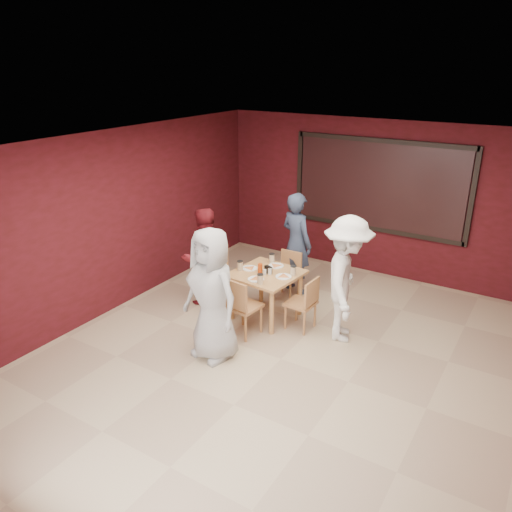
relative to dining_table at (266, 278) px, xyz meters
The scene contains 11 objects.
floor 1.37m from the dining_table, 49.48° to the right, with size 7.00×7.00×0.00m, color tan.
window_blinds 2.83m from the dining_table, 72.80° to the left, with size 3.00×0.02×1.50m, color black.
dining_table is the anchor object (origin of this frame).
chair_front 0.70m from the dining_table, 91.56° to the right, with size 0.48×0.48×0.89m.
chair_back 0.83m from the dining_table, 93.44° to the left, with size 0.39×0.39×0.79m.
chair_left 0.81m from the dining_table, behind, with size 0.56×0.56×0.97m.
chair_right 0.71m from the dining_table, ahead, with size 0.41×0.41×0.82m.
diner_front 1.33m from the dining_table, 91.94° to the right, with size 0.89×0.58×1.81m, color #A8A8A8.
diner_back 1.10m from the dining_table, 92.88° to the left, with size 0.63×0.42×1.74m, color #2F3B54.
diner_left 1.14m from the dining_table, behind, with size 0.77×0.60×1.59m, color maroon.
diner_right 1.28m from the dining_table, ahead, with size 1.17×0.67×1.81m, color white.
Camera 1 is at (2.73, -5.01, 3.75)m, focal length 35.00 mm.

